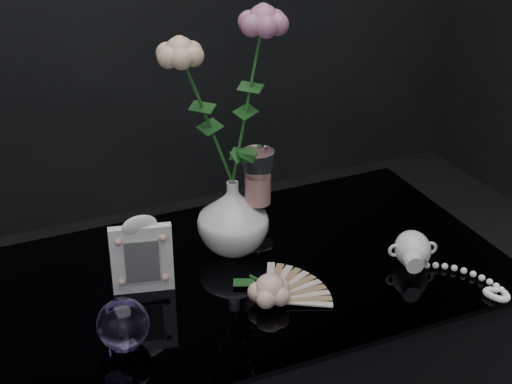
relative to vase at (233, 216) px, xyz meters
name	(u,v)px	position (x,y,z in m)	size (l,w,h in m)	color
vase	(233,216)	(0.00, 0.00, 0.00)	(0.15, 0.15, 0.15)	white
wine_glass	(258,200)	(0.05, -0.01, 0.03)	(0.07, 0.07, 0.21)	white
picture_frame	(142,254)	(-0.21, -0.07, 0.00)	(0.12, 0.09, 0.16)	white
paperweight	(123,324)	(-0.29, -0.22, -0.03)	(0.09, 0.09, 0.09)	#977FCE
paper_fan	(269,299)	(-0.02, -0.21, -0.06)	(0.24, 0.18, 0.02)	beige
loose_rose	(270,290)	(-0.01, -0.21, -0.05)	(0.13, 0.18, 0.06)	#FFB4A4
pearl_jar	(413,248)	(0.30, -0.20, -0.04)	(0.25, 0.26, 0.07)	white
roses	(228,93)	(0.00, 0.01, 0.26)	(0.25, 0.11, 0.39)	beige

